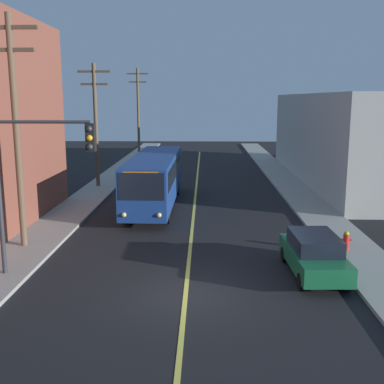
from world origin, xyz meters
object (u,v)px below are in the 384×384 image
Objects in this scene: utility_pole_near at (16,122)px; utility_pole_mid at (96,119)px; traffic_signal_left_corner at (38,165)px; utility_pole_far at (138,108)px; city_bus at (155,178)px; fire_hydrant at (346,240)px; parked_car_green at (314,254)px.

utility_pole_mid is at bearing 89.89° from utility_pole_near.
utility_pole_near is 4.28m from traffic_signal_left_corner.
utility_pole_far is at bearing 89.05° from utility_pole_near.
utility_pole_near is 33.96m from utility_pole_far.
utility_pole_near is at bearing -119.92° from city_bus.
utility_pole_mid is 19.04m from utility_pole_far.
utility_pole_far is 1.65× the size of traffic_signal_left_corner.
city_bus is 1.34× the size of utility_pole_mid.
city_bus is 13.05m from fire_hydrant.
utility_pole_near reaches higher than city_bus.
traffic_signal_left_corner is at bearing -83.55° from utility_pole_mid.
utility_pole_far is (0.56, 33.96, -0.08)m from utility_pole_near.
fire_hydrant is (13.81, -34.24, -5.00)m from utility_pole_far.
utility_pole_near is at bearing 178.88° from fire_hydrant.
utility_pole_far is at bearing 100.09° from city_bus.
utility_pole_far is (-4.48, 25.20, 3.77)m from city_bus.
utility_pole_near reaches higher than parked_car_green.
utility_pole_mid is at bearing -91.60° from utility_pole_far.
fire_hydrant is at bearing -1.12° from utility_pole_near.
city_bus is at bearing 135.88° from fire_hydrant.
utility_pole_near reaches higher than fire_hydrant.
utility_pole_far is at bearing 92.37° from traffic_signal_left_corner.
parked_car_green is at bearing -58.10° from city_bus.
city_bus reaches higher than fire_hydrant.
city_bus is 10.82m from utility_pole_near.
utility_pole_mid is at bearing 96.45° from traffic_signal_left_corner.
utility_pole_near is at bearing 121.33° from traffic_signal_left_corner.
parked_car_green is at bearing -72.30° from utility_pole_far.
utility_pole_near is (-12.35, 2.97, 4.82)m from parked_car_green.
traffic_signal_left_corner is (2.11, -3.46, -1.36)m from utility_pole_near.
parked_car_green is at bearing -55.47° from utility_pole_mid.
traffic_signal_left_corner is at bearing -103.51° from city_bus.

